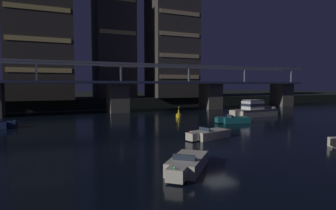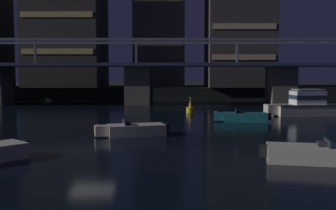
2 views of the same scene
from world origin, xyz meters
name	(u,v)px [view 1 (image 1 of 2)]	position (x,y,z in m)	size (l,w,h in m)	color
ground_plane	(219,151)	(0.00, 0.00, 0.00)	(400.00, 400.00, 0.00)	black
far_riverbank	(86,97)	(0.00, 82.69, 1.10)	(240.00, 80.00, 2.20)	black
river_bridge	(118,91)	(0.00, 34.68, 4.07)	(89.96, 6.40, 9.38)	#605B51
tower_west_tall	(39,29)	(-13.64, 47.87, 17.20)	(12.73, 13.31, 30.30)	#38332D
tower_central	(113,19)	(2.77, 50.26, 21.27)	(9.07, 10.04, 38.45)	#423D38
tower_east_tall	(172,47)	(16.97, 47.07, 14.95)	(11.32, 10.11, 25.81)	#423D38
cabin_cruiser_near_left	(254,110)	(19.36, 18.50, 1.05)	(9.29, 3.42, 2.79)	beige
speedboat_near_right	(187,164)	(-4.76, -3.65, 0.41)	(4.26, 4.51, 1.16)	beige
speedboat_mid_left	(209,134)	(1.97, 4.66, 0.41)	(5.19, 2.73, 1.16)	beige
speedboat_mid_center	(234,120)	(11.26, 13.19, 0.41)	(5.23, 2.32, 1.16)	#196066
channel_buoy	(179,115)	(6.94, 21.85, 0.48)	(0.90, 0.90, 1.76)	yellow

